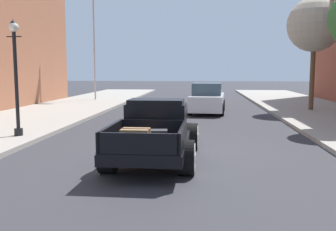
# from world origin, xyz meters

# --- Properties ---
(ground_plane) EXTENTS (140.00, 140.00, 0.00)m
(ground_plane) POSITION_xyz_m (0.00, 0.00, 0.00)
(ground_plane) COLOR #333338
(hotrod_truck_black) EXTENTS (2.24, 4.96, 1.58)m
(hotrod_truck_black) POSITION_xyz_m (-0.39, -0.60, 0.75)
(hotrod_truck_black) COLOR black
(hotrod_truck_black) RESTS_ON ground
(car_background_white) EXTENTS (2.10, 4.41, 1.65)m
(car_background_white) POSITION_xyz_m (1.11, 10.26, 0.77)
(car_background_white) COLOR silver
(car_background_white) RESTS_ON ground
(street_lamp_near) EXTENTS (0.50, 0.32, 3.85)m
(street_lamp_near) POSITION_xyz_m (-5.34, 1.60, 2.39)
(street_lamp_near) COLOR black
(street_lamp_near) RESTS_ON sidewalk_left
(flagpole) EXTENTS (1.74, 0.16, 9.16)m
(flagpole) POSITION_xyz_m (-6.96, 17.24, 5.77)
(flagpole) COLOR #B2B2B7
(flagpole) RESTS_ON sidewalk_left
(street_tree_second) EXTENTS (2.93, 2.93, 6.12)m
(street_tree_second) POSITION_xyz_m (6.87, 11.10, 4.77)
(street_tree_second) COLOR brown
(street_tree_second) RESTS_ON sidewalk_right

